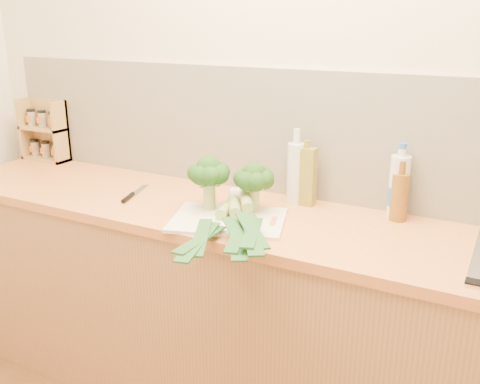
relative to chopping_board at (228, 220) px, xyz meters
The scene contains 14 objects.
room_shell 0.50m from the chopping_board, 73.23° to the left, with size 3.50×3.50×3.50m.
counter 0.49m from the chopping_board, 43.62° to the left, with size 3.20×0.62×0.90m.
chopping_board is the anchor object (origin of this frame).
broccoli_left 0.20m from the chopping_board, 152.80° to the left, with size 0.17×0.17×0.22m.
broccoli_right 0.19m from the chopping_board, 68.00° to the left, with size 0.16×0.16×0.20m.
leek_front 0.04m from the chopping_board, 141.21° to the right, with size 0.22×0.72×0.04m.
leek_mid 0.08m from the chopping_board, 36.73° to the right, with size 0.38×0.60×0.04m.
leek_back 0.11m from the chopping_board, ahead, with size 0.39×0.62×0.04m.
chefs_knife 0.51m from the chopping_board, behind, with size 0.10×0.26×0.02m.
spice_rack 1.38m from the chopping_board, 164.77° to the left, with size 0.27×0.11×0.33m.
oil_tin 0.39m from the chopping_board, 60.37° to the left, with size 0.08×0.05×0.27m.
glass_bottle 0.37m from the chopping_board, 66.46° to the left, with size 0.07×0.07×0.31m.
amber_bottle 0.65m from the chopping_board, 29.43° to the left, with size 0.06×0.06×0.23m.
water_bottle 0.66m from the chopping_board, 32.24° to the left, with size 0.08×0.08×0.27m.
Camera 1 is at (0.81, -0.57, 1.64)m, focal length 40.00 mm.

